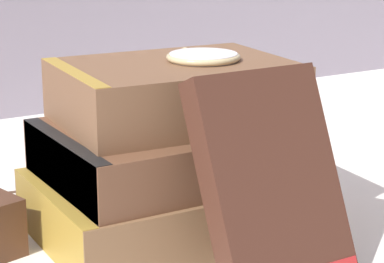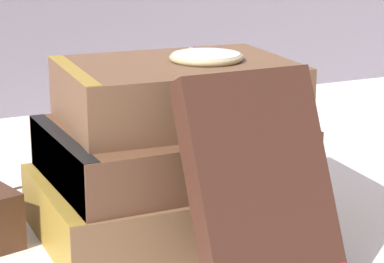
% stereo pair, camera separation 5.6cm
% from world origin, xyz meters
% --- Properties ---
extents(ground_plane, '(3.00, 3.00, 0.00)m').
position_xyz_m(ground_plane, '(0.00, 0.00, 0.00)').
color(ground_plane, white).
extents(book_flat_bottom, '(0.21, 0.16, 0.05)m').
position_xyz_m(book_flat_bottom, '(0.03, 0.01, 0.02)').
color(book_flat_bottom, brown).
rests_on(book_flat_bottom, ground_plane).
extents(book_flat_middle, '(0.19, 0.15, 0.04)m').
position_xyz_m(book_flat_middle, '(0.03, 0.01, 0.07)').
color(book_flat_middle, brown).
rests_on(book_flat_middle, book_flat_bottom).
extents(book_flat_top, '(0.19, 0.14, 0.05)m').
position_xyz_m(book_flat_top, '(0.04, 0.02, 0.11)').
color(book_flat_top, brown).
rests_on(book_flat_top, book_flat_middle).
extents(book_leaning_front, '(0.10, 0.08, 0.15)m').
position_xyz_m(book_leaning_front, '(0.05, -0.11, 0.07)').
color(book_leaning_front, '#422319').
rests_on(book_leaning_front, ground_plane).
extents(pocket_watch, '(0.06, 0.06, 0.01)m').
position_xyz_m(pocket_watch, '(0.07, 0.01, 0.14)').
color(pocket_watch, silver).
rests_on(pocket_watch, book_flat_top).
extents(reading_glasses, '(0.09, 0.06, 0.00)m').
position_xyz_m(reading_glasses, '(-0.03, 0.14, 0.00)').
color(reading_glasses, '#4C3828').
rests_on(reading_glasses, ground_plane).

